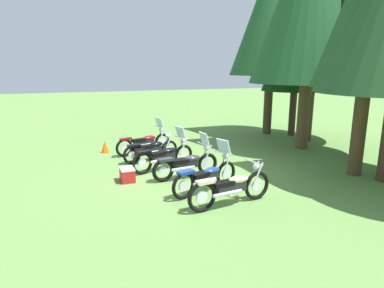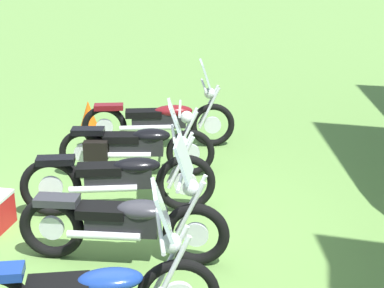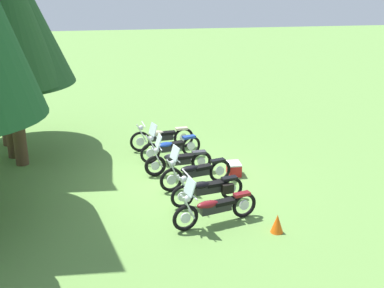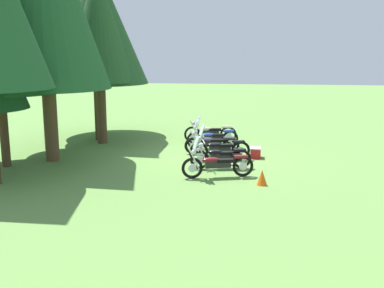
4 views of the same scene
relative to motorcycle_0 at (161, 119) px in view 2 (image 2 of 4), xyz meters
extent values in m
plane|color=#608C42|center=(2.85, 0.37, -0.46)|extent=(80.00, 80.00, 0.00)
torus|color=black|center=(-0.22, 0.77, -0.12)|extent=(0.28, 0.69, 0.69)
cylinder|color=silver|center=(-0.22, 0.77, -0.12)|extent=(0.12, 0.27, 0.27)
torus|color=black|center=(0.23, -0.84, -0.12)|extent=(0.28, 0.69, 0.69)
cylinder|color=silver|center=(0.23, -0.84, -0.12)|extent=(0.12, 0.27, 0.27)
cube|color=black|center=(0.01, -0.04, -0.01)|extent=(0.42, 0.85, 0.23)
ellipsoid|color=maroon|center=(-0.06, 0.19, 0.13)|extent=(0.40, 0.64, 0.18)
cube|color=black|center=(0.07, -0.26, 0.10)|extent=(0.38, 0.60, 0.10)
cube|color=maroon|center=(0.21, -0.77, 0.21)|extent=(0.30, 0.47, 0.08)
cylinder|color=silver|center=(-0.28, 0.69, 0.18)|extent=(0.13, 0.34, 0.65)
cylinder|color=silver|center=(-0.13, 0.73, 0.18)|extent=(0.13, 0.34, 0.65)
cylinder|color=silver|center=(-0.18, 0.63, 0.52)|extent=(0.75, 0.24, 0.04)
sphere|color=silver|center=(-0.20, 0.72, 0.40)|extent=(0.21, 0.21, 0.17)
cylinder|color=silver|center=(0.18, -0.18, -0.10)|extent=(0.30, 0.82, 0.08)
cube|color=silver|center=(-0.19, 0.65, 0.70)|extent=(0.46, 0.26, 0.39)
torus|color=black|center=(1.01, 0.67, -0.13)|extent=(0.23, 0.68, 0.67)
cylinder|color=silver|center=(1.01, 0.67, -0.13)|extent=(0.10, 0.26, 0.26)
torus|color=black|center=(1.32, -0.77, -0.13)|extent=(0.23, 0.68, 0.67)
cylinder|color=silver|center=(1.32, -0.77, -0.13)|extent=(0.10, 0.26, 0.26)
cube|color=black|center=(1.16, -0.05, -0.02)|extent=(0.37, 0.76, 0.24)
ellipsoid|color=black|center=(1.12, 0.15, 0.13)|extent=(0.38, 0.56, 0.19)
cube|color=black|center=(1.21, -0.25, 0.10)|extent=(0.35, 0.53, 0.10)
cube|color=black|center=(1.30, -0.69, 0.19)|extent=(0.29, 0.47, 0.08)
cylinder|color=silver|center=(0.94, 0.60, 0.17)|extent=(0.11, 0.34, 0.65)
cylinder|color=silver|center=(1.11, 0.63, 0.17)|extent=(0.11, 0.34, 0.65)
cylinder|color=silver|center=(1.04, 0.54, 0.51)|extent=(0.73, 0.19, 0.04)
sphere|color=silver|center=(1.02, 0.62, 0.39)|extent=(0.20, 0.20, 0.17)
cylinder|color=silver|center=(1.33, -0.18, -0.11)|extent=(0.23, 0.73, 0.08)
cube|color=black|center=(1.10, -0.61, -0.03)|extent=(0.20, 0.34, 0.26)
cube|color=black|center=(1.45, -0.54, -0.03)|extent=(0.20, 0.34, 0.26)
torus|color=black|center=(2.10, 0.84, -0.10)|extent=(0.30, 0.73, 0.73)
cylinder|color=silver|center=(2.10, 0.84, -0.10)|extent=(0.13, 0.28, 0.28)
torus|color=black|center=(2.55, -0.70, -0.10)|extent=(0.30, 0.73, 0.73)
cylinder|color=silver|center=(2.55, -0.70, -0.10)|extent=(0.13, 0.28, 0.28)
cube|color=black|center=(2.33, 0.07, 0.01)|extent=(0.42, 0.82, 0.23)
ellipsoid|color=black|center=(2.26, 0.28, 0.15)|extent=(0.41, 0.61, 0.18)
cube|color=black|center=(2.39, -0.14, 0.12)|extent=(0.38, 0.58, 0.10)
cube|color=black|center=(2.53, -0.62, 0.25)|extent=(0.31, 0.48, 0.08)
cylinder|color=silver|center=(2.04, 0.76, 0.20)|extent=(0.14, 0.33, 0.65)
cylinder|color=silver|center=(2.20, 0.81, 0.20)|extent=(0.14, 0.33, 0.65)
cylinder|color=silver|center=(2.14, 0.71, 0.54)|extent=(0.60, 0.20, 0.04)
sphere|color=silver|center=(2.12, 0.79, 0.42)|extent=(0.21, 0.21, 0.17)
cylinder|color=silver|center=(2.50, -0.06, -0.08)|extent=(0.30, 0.78, 0.08)
cube|color=silver|center=(2.14, 0.73, 0.72)|extent=(0.46, 0.27, 0.39)
torus|color=black|center=(3.29, 1.20, -0.12)|extent=(0.19, 0.69, 0.69)
cylinder|color=silver|center=(3.29, 1.20, -0.12)|extent=(0.08, 0.26, 0.26)
torus|color=black|center=(3.45, -0.29, -0.12)|extent=(0.19, 0.69, 0.69)
cylinder|color=silver|center=(3.45, -0.29, -0.12)|extent=(0.08, 0.26, 0.26)
cube|color=black|center=(3.37, 0.46, -0.01)|extent=(0.32, 0.76, 0.24)
ellipsoid|color=#2D2D33|center=(3.35, 0.66, 0.13)|extent=(0.35, 0.56, 0.19)
cube|color=black|center=(3.39, 0.25, 0.10)|extent=(0.33, 0.52, 0.10)
cube|color=#2D2D33|center=(3.44, -0.21, 0.20)|extent=(0.26, 0.46, 0.08)
cylinder|color=silver|center=(3.21, 1.14, 0.18)|extent=(0.08, 0.34, 0.65)
cylinder|color=silver|center=(3.39, 1.15, 0.18)|extent=(0.08, 0.34, 0.65)
cylinder|color=silver|center=(3.31, 1.07, 0.52)|extent=(0.74, 0.11, 0.04)
sphere|color=silver|center=(3.30, 1.15, 0.40)|extent=(0.19, 0.19, 0.17)
cylinder|color=silver|center=(3.54, 0.31, -0.10)|extent=(0.16, 0.75, 0.08)
cube|color=silver|center=(3.30, 1.08, 0.70)|extent=(0.45, 0.20, 0.39)
ellipsoid|color=navy|center=(4.58, 0.75, 0.11)|extent=(0.44, 0.60, 0.16)
cube|color=black|center=(4.72, 0.35, 0.08)|extent=(0.42, 0.57, 0.10)
cylinder|color=silver|center=(4.34, 1.19, 0.19)|extent=(0.15, 0.33, 0.65)
cylinder|color=silver|center=(4.51, 1.24, 0.19)|extent=(0.15, 0.33, 0.65)
cylinder|color=silver|center=(4.45, 1.14, 0.53)|extent=(0.72, 0.27, 0.04)
sphere|color=silver|center=(4.42, 1.23, 0.41)|extent=(0.22, 0.22, 0.17)
cube|color=silver|center=(4.45, 1.16, 0.71)|extent=(0.47, 0.28, 0.39)
cone|color=#EA590F|center=(-0.66, -1.45, -0.22)|extent=(0.32, 0.32, 0.48)
camera|label=1|loc=(12.14, -2.81, 2.77)|focal=30.27mm
camera|label=2|loc=(8.62, 2.26, 2.84)|focal=56.60mm
camera|label=3|loc=(-10.92, 2.33, 5.69)|focal=46.01mm
camera|label=4|loc=(-14.40, -1.12, 3.58)|focal=43.07mm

